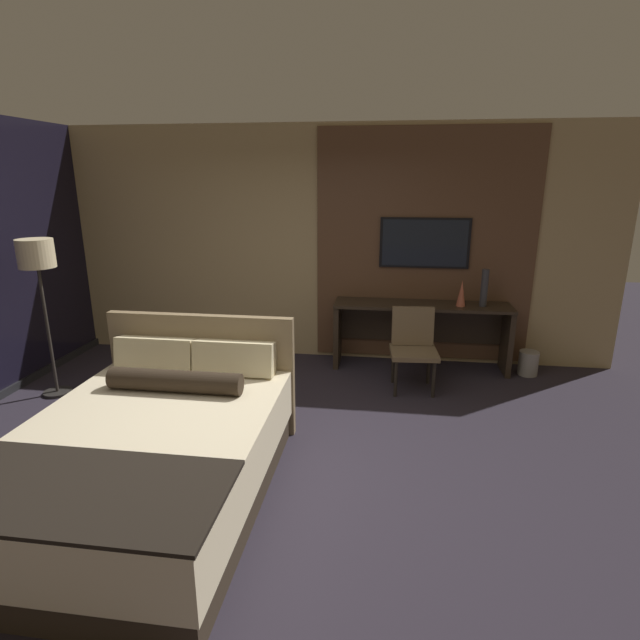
# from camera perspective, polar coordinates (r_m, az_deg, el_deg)

# --- Properties ---
(ground_plane) EXTENTS (16.00, 16.00, 0.00)m
(ground_plane) POSITION_cam_1_polar(r_m,az_deg,el_deg) (4.16, -6.52, -16.03)
(ground_plane) COLOR #28232D
(wall_back_tv_panel) EXTENTS (7.20, 0.09, 2.80)m
(wall_back_tv_panel) POSITION_cam_1_polar(r_m,az_deg,el_deg) (6.09, 0.91, 8.51)
(wall_back_tv_panel) COLOR tan
(wall_back_tv_panel) RESTS_ON ground_plane
(bed) EXTENTS (1.65, 2.27, 1.07)m
(bed) POSITION_cam_1_polar(r_m,az_deg,el_deg) (3.79, -18.84, -14.33)
(bed) COLOR #33281E
(bed) RESTS_ON ground_plane
(desk) EXTENTS (2.02, 0.47, 0.79)m
(desk) POSITION_cam_1_polar(r_m,az_deg,el_deg) (5.99, 11.46, -0.39)
(desk) COLOR #2D2319
(desk) RESTS_ON ground_plane
(tv) EXTENTS (1.03, 0.04, 0.58)m
(tv) POSITION_cam_1_polar(r_m,az_deg,el_deg) (5.98, 11.86, 8.61)
(tv) COLOR black
(desk_chair) EXTENTS (0.52, 0.51, 0.87)m
(desk_chair) POSITION_cam_1_polar(r_m,az_deg,el_deg) (5.40, 10.60, -2.47)
(desk_chair) COLOR brown
(desk_chair) RESTS_ON ground_plane
(floor_lamp) EXTENTS (0.34, 0.34, 1.62)m
(floor_lamp) POSITION_cam_1_polar(r_m,az_deg,el_deg) (5.64, -29.55, 5.36)
(floor_lamp) COLOR #282623
(floor_lamp) RESTS_ON ground_plane
(vase_tall) EXTENTS (0.08, 0.08, 0.42)m
(vase_tall) POSITION_cam_1_polar(r_m,az_deg,el_deg) (5.90, 18.27, 3.51)
(vase_tall) COLOR #333338
(vase_tall) RESTS_ON desk
(vase_short) EXTENTS (0.10, 0.10, 0.30)m
(vase_short) POSITION_cam_1_polar(r_m,az_deg,el_deg) (5.85, 15.87, 2.95)
(vase_short) COLOR #B2563D
(vase_short) RESTS_ON desk
(waste_bin) EXTENTS (0.22, 0.22, 0.28)m
(waste_bin) POSITION_cam_1_polar(r_m,az_deg,el_deg) (6.23, 22.70, -4.56)
(waste_bin) COLOR gray
(waste_bin) RESTS_ON ground_plane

